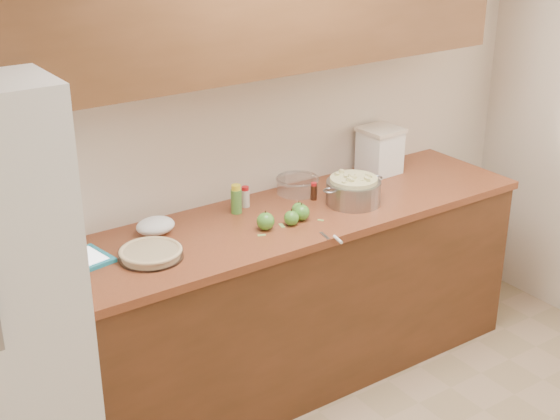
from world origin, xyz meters
TOP-DOWN VIEW (x-y plane):
  - room_shell at (0.00, 0.00)m, footprint 3.60×3.60m
  - counter_run at (0.00, 1.48)m, footprint 2.64×0.68m
  - pie at (-0.70, 1.42)m, footprint 0.28×0.28m
  - colander at (0.40, 1.41)m, footprint 0.36×0.27m
  - flour_canister at (0.80, 1.67)m, footprint 0.21×0.21m
  - tablet at (-0.98, 1.55)m, footprint 0.30×0.25m
  - paring_knife at (0.06, 1.12)m, footprint 0.05×0.15m
  - lemon_bottle at (-0.14, 1.63)m, footprint 0.05×0.05m
  - cinnamon_shaker at (-0.07, 1.67)m, footprint 0.04×0.04m
  - vanilla_bottle at (0.27, 1.56)m, footprint 0.03×0.03m
  - mixing_bowl at (0.25, 1.68)m, footprint 0.22×0.22m
  - paper_towel at (-0.57, 1.64)m, footprint 0.19×0.16m
  - apple_left at (-0.14, 1.39)m, footprint 0.08×0.08m
  - apple_center at (0.08, 1.43)m, footprint 0.07×0.07m
  - apple_front at (-0.01, 1.36)m, footprint 0.07×0.07m
  - apple_extra at (0.06, 1.38)m, footprint 0.08×0.08m
  - peel_a at (-0.19, 1.35)m, footprint 0.04×0.03m
  - peel_b at (-0.05, 1.38)m, footprint 0.03×0.05m
  - peel_c at (0.14, 1.33)m, footprint 0.03×0.03m

SIDE VIEW (x-z plane):
  - counter_run at x=0.00m, z-range 0.00..0.92m
  - peel_a at x=-0.19m, z-range 0.92..0.92m
  - peel_b at x=-0.05m, z-range 0.92..0.92m
  - peel_c at x=0.14m, z-range 0.92..0.92m
  - paring_knife at x=0.06m, z-range 0.92..0.93m
  - tablet at x=-0.98m, z-range 0.92..0.94m
  - pie at x=-0.70m, z-range 0.92..0.97m
  - apple_center at x=0.08m, z-range 0.91..0.99m
  - apple_front at x=-0.01m, z-range 0.91..1.00m
  - paper_towel at x=-0.57m, z-range 0.92..1.00m
  - apple_extra at x=0.06m, z-range 0.91..1.00m
  - apple_left at x=-0.14m, z-range 0.91..1.01m
  - vanilla_bottle at x=0.27m, z-range 0.92..1.01m
  - mixing_bowl at x=0.25m, z-range 0.92..1.01m
  - cinnamon_shaker at x=-0.07m, z-range 0.92..1.02m
  - colander at x=0.40m, z-range 0.92..1.05m
  - lemon_bottle at x=-0.14m, z-range 0.92..1.06m
  - flour_canister at x=0.80m, z-range 0.92..1.17m
  - room_shell at x=0.00m, z-range -0.50..3.10m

